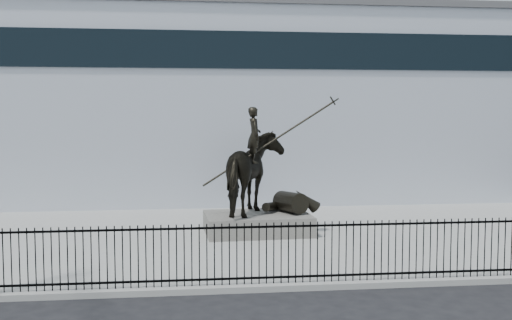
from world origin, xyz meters
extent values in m
plane|color=black|center=(0.00, 0.00, 0.00)|extent=(120.00, 120.00, 0.00)
cube|color=gray|center=(0.00, 7.00, 0.07)|extent=(30.00, 12.00, 0.15)
cube|color=#B5BBC5|center=(0.00, 20.00, 4.50)|extent=(44.00, 14.00, 9.00)
cube|color=black|center=(0.00, 1.25, 0.30)|extent=(22.00, 0.05, 0.05)
cube|color=black|center=(0.00, 1.25, 1.55)|extent=(22.00, 0.05, 0.05)
cube|color=black|center=(0.00, 1.25, 0.90)|extent=(22.00, 0.03, 1.50)
cube|color=#514F4A|center=(0.86, 7.41, 0.48)|extent=(3.69, 2.63, 0.67)
imported|color=black|center=(0.86, 7.41, 2.24)|extent=(2.56, 2.94, 2.84)
imported|color=black|center=(0.75, 7.40, 3.54)|extent=(0.50, 0.72, 1.92)
cylinder|color=black|center=(1.25, 7.43, 3.25)|extent=(4.57, 0.30, 2.89)
camera|label=1|loc=(-1.59, -12.88, 4.27)|focal=42.00mm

